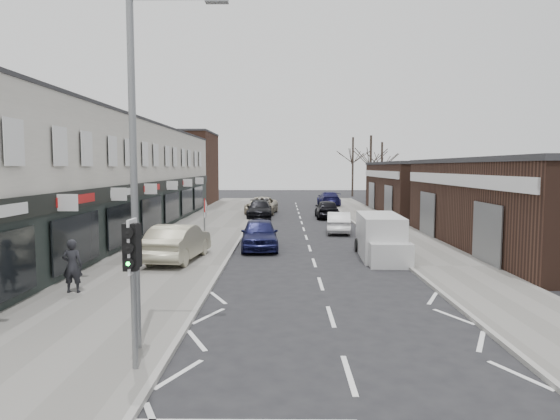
{
  "coord_description": "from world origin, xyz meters",
  "views": [
    {
      "loc": [
        -1.33,
        -11.93,
        4.27
      ],
      "look_at": [
        -1.5,
        7.26,
        2.6
      ],
      "focal_mm": 32.0,
      "sensor_mm": 36.0,
      "label": 1
    }
  ],
  "objects_px": {
    "parked_car_left_b": "(259,209)",
    "parked_car_right_a": "(339,222)",
    "parked_car_left_a": "(259,234)",
    "warning_sign": "(205,210)",
    "street_lamp": "(141,151)",
    "white_van": "(381,238)",
    "traffic_light": "(133,259)",
    "parked_car_right_b": "(327,209)",
    "parked_car_right_c": "(329,199)",
    "parked_car_left_c": "(261,206)",
    "sedan_on_pavement": "(178,242)",
    "pedestrian": "(72,266)"
  },
  "relations": [
    {
      "from": "street_lamp",
      "to": "parked_car_left_a",
      "type": "relative_size",
      "value": 1.73
    },
    {
      "from": "traffic_light",
      "to": "warning_sign",
      "type": "xyz_separation_m",
      "value": [
        -0.76,
        14.02,
        -0.21
      ]
    },
    {
      "from": "parked_car_left_a",
      "to": "traffic_light",
      "type": "bearing_deg",
      "value": -99.56
    },
    {
      "from": "parked_car_left_a",
      "to": "warning_sign",
      "type": "bearing_deg",
      "value": -148.8
    },
    {
      "from": "parked_car_right_c",
      "to": "warning_sign",
      "type": "bearing_deg",
      "value": 73.17
    },
    {
      "from": "white_van",
      "to": "parked_car_left_b",
      "type": "height_order",
      "value": "white_van"
    },
    {
      "from": "traffic_light",
      "to": "sedan_on_pavement",
      "type": "distance_m",
      "value": 12.17
    },
    {
      "from": "traffic_light",
      "to": "parked_car_left_c",
      "type": "xyz_separation_m",
      "value": [
        1.0,
        35.0,
        -1.65
      ]
    },
    {
      "from": "street_lamp",
      "to": "parked_car_right_b",
      "type": "relative_size",
      "value": 1.76
    },
    {
      "from": "parked_car_left_b",
      "to": "sedan_on_pavement",
      "type": "bearing_deg",
      "value": -99.22
    },
    {
      "from": "warning_sign",
      "to": "parked_car_left_c",
      "type": "bearing_deg",
      "value": 85.21
    },
    {
      "from": "parked_car_right_a",
      "to": "parked_car_right_c",
      "type": "relative_size",
      "value": 0.75
    },
    {
      "from": "warning_sign",
      "to": "white_van",
      "type": "distance_m",
      "value": 8.47
    },
    {
      "from": "street_lamp",
      "to": "sedan_on_pavement",
      "type": "distance_m",
      "value": 11.46
    },
    {
      "from": "parked_car_left_b",
      "to": "parked_car_right_a",
      "type": "relative_size",
      "value": 1.22
    },
    {
      "from": "street_lamp",
      "to": "parked_car_left_c",
      "type": "xyz_separation_m",
      "value": [
        1.13,
        33.78,
        -3.85
      ]
    },
    {
      "from": "white_van",
      "to": "parked_car_right_b",
      "type": "height_order",
      "value": "white_van"
    },
    {
      "from": "traffic_light",
      "to": "parked_car_right_a",
      "type": "xyz_separation_m",
      "value": [
        6.6,
        22.18,
        -1.74
      ]
    },
    {
      "from": "traffic_light",
      "to": "parked_car_right_c",
      "type": "height_order",
      "value": "traffic_light"
    },
    {
      "from": "parked_car_left_b",
      "to": "parked_car_right_a",
      "type": "height_order",
      "value": "parked_car_left_b"
    },
    {
      "from": "street_lamp",
      "to": "parked_car_right_b",
      "type": "bearing_deg",
      "value": 77.41
    },
    {
      "from": "parked_car_left_a",
      "to": "parked_car_left_b",
      "type": "relative_size",
      "value": 0.92
    },
    {
      "from": "white_van",
      "to": "parked_car_left_b",
      "type": "relative_size",
      "value": 1.05
    },
    {
      "from": "traffic_light",
      "to": "sedan_on_pavement",
      "type": "bearing_deg",
      "value": 97.88
    },
    {
      "from": "street_lamp",
      "to": "parked_car_left_c",
      "type": "relative_size",
      "value": 1.45
    },
    {
      "from": "white_van",
      "to": "parked_car_right_b",
      "type": "xyz_separation_m",
      "value": [
        -0.98,
        18.05,
        -0.18
      ]
    },
    {
      "from": "parked_car_right_a",
      "to": "sedan_on_pavement",
      "type": "bearing_deg",
      "value": 56.8
    },
    {
      "from": "pedestrian",
      "to": "parked_car_right_c",
      "type": "xyz_separation_m",
      "value": [
        11.82,
        37.93,
        -0.22
      ]
    },
    {
      "from": "warning_sign",
      "to": "sedan_on_pavement",
      "type": "distance_m",
      "value": 2.58
    },
    {
      "from": "traffic_light",
      "to": "pedestrian",
      "type": "relative_size",
      "value": 1.74
    },
    {
      "from": "sedan_on_pavement",
      "to": "parked_car_left_b",
      "type": "distance_m",
      "value": 19.6
    },
    {
      "from": "parked_car_right_a",
      "to": "parked_car_right_b",
      "type": "height_order",
      "value": "parked_car_right_b"
    },
    {
      "from": "parked_car_left_b",
      "to": "parked_car_right_b",
      "type": "height_order",
      "value": "parked_car_right_b"
    },
    {
      "from": "pedestrian",
      "to": "parked_car_right_a",
      "type": "bearing_deg",
      "value": -125.81
    },
    {
      "from": "parked_car_right_b",
      "to": "parked_car_left_a",
      "type": "bearing_deg",
      "value": 72.96
    },
    {
      "from": "parked_car_left_a",
      "to": "parked_car_right_b",
      "type": "distance_m",
      "value": 16.3
    },
    {
      "from": "traffic_light",
      "to": "parked_car_left_a",
      "type": "xyz_separation_m",
      "value": [
        1.78,
        15.75,
        -1.63
      ]
    },
    {
      "from": "parked_car_left_b",
      "to": "parked_car_right_c",
      "type": "xyz_separation_m",
      "value": [
        6.9,
        12.77,
        0.06
      ]
    },
    {
      "from": "white_van",
      "to": "parked_car_left_a",
      "type": "bearing_deg",
      "value": 159.69
    },
    {
      "from": "traffic_light",
      "to": "parked_car_left_c",
      "type": "relative_size",
      "value": 0.56
    },
    {
      "from": "sedan_on_pavement",
      "to": "pedestrian",
      "type": "xyz_separation_m",
      "value": [
        -2.26,
        -5.74,
        0.08
      ]
    },
    {
      "from": "parked_car_left_b",
      "to": "parked_car_right_b",
      "type": "distance_m",
      "value": 5.6
    },
    {
      "from": "warning_sign",
      "to": "pedestrian",
      "type": "distance_m",
      "value": 8.5
    },
    {
      "from": "street_lamp",
      "to": "parked_car_left_a",
      "type": "height_order",
      "value": "street_lamp"
    },
    {
      "from": "parked_car_left_b",
      "to": "parked_car_right_a",
      "type": "bearing_deg",
      "value": -60.09
    },
    {
      "from": "parked_car_right_b",
      "to": "white_van",
      "type": "bearing_deg",
      "value": 93.28
    },
    {
      "from": "parked_car_left_c",
      "to": "parked_car_right_c",
      "type": "bearing_deg",
      "value": 57.84
    },
    {
      "from": "sedan_on_pavement",
      "to": "pedestrian",
      "type": "height_order",
      "value": "pedestrian"
    },
    {
      "from": "sedan_on_pavement",
      "to": "parked_car_right_c",
      "type": "relative_size",
      "value": 0.9
    },
    {
      "from": "parked_car_right_b",
      "to": "parked_car_right_c",
      "type": "relative_size",
      "value": 0.83
    }
  ]
}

